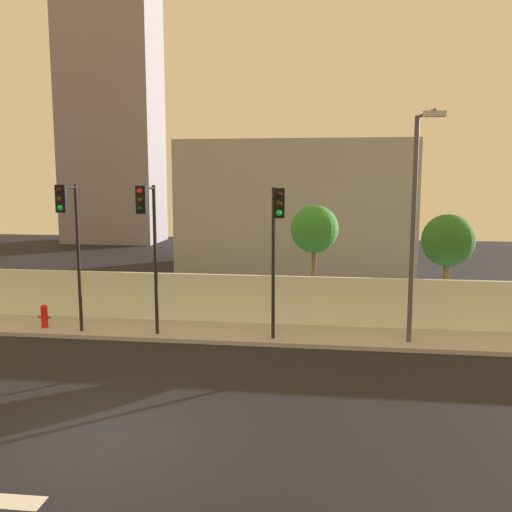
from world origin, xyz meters
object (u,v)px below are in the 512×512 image
at_px(traffic_light_right, 148,229).
at_px(street_lamp_curbside, 416,212).
at_px(traffic_light_left, 70,227).
at_px(roadside_tree_midleft, 448,241).
at_px(fire_hydrant, 44,315).
at_px(roadside_tree_leftmost, 314,230).
at_px(traffic_light_center, 276,231).

relative_size(traffic_light_right, street_lamp_curbside, 0.70).
height_order(traffic_light_left, roadside_tree_midleft, traffic_light_left).
distance_m(street_lamp_curbside, fire_hydrant, 13.47).
height_order(traffic_light_right, roadside_tree_leftmost, traffic_light_right).
height_order(traffic_light_right, roadside_tree_midleft, traffic_light_right).
distance_m(traffic_light_left, fire_hydrant, 3.71).
bearing_deg(roadside_tree_leftmost, traffic_light_right, -143.47).
bearing_deg(traffic_light_right, traffic_light_left, -179.22).
height_order(traffic_light_center, roadside_tree_midleft, traffic_light_center).
bearing_deg(roadside_tree_midleft, traffic_light_right, -159.09).
distance_m(traffic_light_left, traffic_light_center, 7.00).
relative_size(traffic_light_center, street_lamp_curbside, 0.69).
bearing_deg(fire_hydrant, roadside_tree_leftmost, 18.39).
bearing_deg(traffic_light_center, traffic_light_left, 178.28).
bearing_deg(fire_hydrant, street_lamp_curbside, -1.22).
xyz_separation_m(traffic_light_left, traffic_light_center, (6.99, -0.21, -0.03)).
distance_m(traffic_light_right, street_lamp_curbside, 8.67).
height_order(street_lamp_curbside, fire_hydrant, street_lamp_curbside).
distance_m(traffic_light_right, roadside_tree_leftmost, 6.66).
relative_size(fire_hydrant, roadside_tree_midleft, 0.20).
bearing_deg(traffic_light_center, street_lamp_curbside, 9.56).
distance_m(traffic_light_left, traffic_light_right, 2.73).
relative_size(street_lamp_curbside, fire_hydrant, 8.61).
xyz_separation_m(street_lamp_curbside, fire_hydrant, (-12.90, 0.27, -3.85)).
bearing_deg(traffic_light_center, traffic_light_right, 176.69).
relative_size(traffic_light_right, roadside_tree_leftmost, 1.14).
bearing_deg(traffic_light_right, roadside_tree_leftmost, 36.53).
height_order(traffic_light_left, traffic_light_right, traffic_light_left).
xyz_separation_m(traffic_light_left, roadside_tree_leftmost, (8.07, 4.00, -0.36)).
bearing_deg(roadside_tree_leftmost, traffic_light_left, -153.67).
relative_size(traffic_light_right, roadside_tree_midleft, 1.23).
relative_size(traffic_light_center, fire_hydrant, 5.98).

